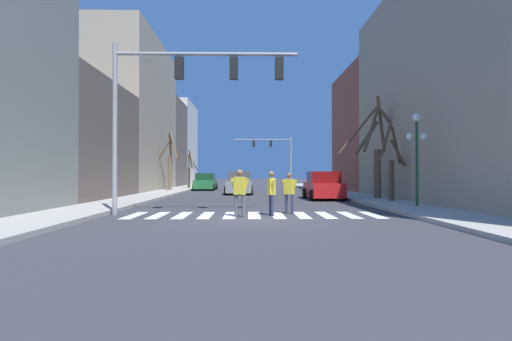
{
  "coord_description": "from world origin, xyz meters",
  "views": [
    {
      "loc": [
        -0.19,
        -13.75,
        1.56
      ],
      "look_at": [
        0.39,
        19.59,
        1.84
      ],
      "focal_mm": 28.0,
      "sensor_mm": 36.0,
      "label": 1
    }
  ],
  "objects_px": {
    "street_lamp_right_corner": "(417,140)",
    "car_parked_right_mid": "(323,186)",
    "car_driving_toward_lane": "(239,184)",
    "traffic_signal_far": "(274,150)",
    "pedestrian_waiting_at_curb": "(289,189)",
    "car_at_intersection": "(205,182)",
    "traffic_signal_near": "(182,87)",
    "pedestrian_near_right_corner": "(339,180)",
    "street_tree_left_mid": "(170,162)",
    "pedestrian_on_left_sidewalk": "(240,189)",
    "street_tree_left_far": "(377,150)",
    "pedestrian_on_right_sidewalk": "(271,189)",
    "street_tree_left_near": "(190,170)",
    "street_tree_right_mid": "(392,167)"
  },
  "relations": [
    {
      "from": "traffic_signal_near",
      "to": "pedestrian_on_left_sidewalk",
      "type": "height_order",
      "value": "traffic_signal_near"
    },
    {
      "from": "traffic_signal_far",
      "to": "car_at_intersection",
      "type": "xyz_separation_m",
      "value": [
        -7.48,
        -13.75,
        -3.96
      ]
    },
    {
      "from": "traffic_signal_near",
      "to": "pedestrian_waiting_at_curb",
      "type": "xyz_separation_m",
      "value": [
        4.12,
        0.27,
        -3.92
      ]
    },
    {
      "from": "pedestrian_near_right_corner",
      "to": "street_tree_left_mid",
      "type": "xyz_separation_m",
      "value": [
        -13.84,
        5.17,
        1.5
      ]
    },
    {
      "from": "street_tree_left_far",
      "to": "car_parked_right_mid",
      "type": "bearing_deg",
      "value": 159.04
    },
    {
      "from": "car_parked_right_mid",
      "to": "pedestrian_near_right_corner",
      "type": "height_order",
      "value": "pedestrian_near_right_corner"
    },
    {
      "from": "car_parked_right_mid",
      "to": "street_tree_left_near",
      "type": "distance_m",
      "value": 19.61
    },
    {
      "from": "car_driving_toward_lane",
      "to": "car_at_intersection",
      "type": "distance_m",
      "value": 8.57
    },
    {
      "from": "street_lamp_right_corner",
      "to": "street_tree_left_mid",
      "type": "height_order",
      "value": "street_tree_left_mid"
    },
    {
      "from": "traffic_signal_near",
      "to": "street_lamp_right_corner",
      "type": "bearing_deg",
      "value": 12.22
    },
    {
      "from": "pedestrian_on_left_sidewalk",
      "to": "street_tree_left_mid",
      "type": "relative_size",
      "value": 0.33
    },
    {
      "from": "pedestrian_on_left_sidewalk",
      "to": "street_tree_left_far",
      "type": "height_order",
      "value": "street_tree_left_far"
    },
    {
      "from": "traffic_signal_far",
      "to": "street_tree_left_far",
      "type": "bearing_deg",
      "value": -81.65
    },
    {
      "from": "car_parked_right_mid",
      "to": "street_tree_left_far",
      "type": "relative_size",
      "value": 0.72
    },
    {
      "from": "pedestrian_near_right_corner",
      "to": "pedestrian_on_right_sidewalk",
      "type": "height_order",
      "value": "pedestrian_near_right_corner"
    },
    {
      "from": "pedestrian_waiting_at_curb",
      "to": "street_tree_right_mid",
      "type": "xyz_separation_m",
      "value": [
        5.97,
        5.29,
        0.98
      ]
    },
    {
      "from": "traffic_signal_near",
      "to": "car_driving_toward_lane",
      "type": "bearing_deg",
      "value": 83.35
    },
    {
      "from": "street_tree_left_mid",
      "to": "street_tree_left_far",
      "type": "xyz_separation_m",
      "value": [
        14.53,
        -12.11,
        0.36
      ]
    },
    {
      "from": "traffic_signal_near",
      "to": "car_driving_toward_lane",
      "type": "height_order",
      "value": "traffic_signal_near"
    },
    {
      "from": "pedestrian_near_right_corner",
      "to": "car_at_intersection",
      "type": "bearing_deg",
      "value": -138.57
    },
    {
      "from": "pedestrian_on_right_sidewalk",
      "to": "traffic_signal_near",
      "type": "bearing_deg",
      "value": -108.28
    },
    {
      "from": "pedestrian_on_left_sidewalk",
      "to": "pedestrian_waiting_at_curb",
      "type": "relative_size",
      "value": 1.06
    },
    {
      "from": "car_parked_right_mid",
      "to": "street_tree_left_mid",
      "type": "bearing_deg",
      "value": 46.47
    },
    {
      "from": "car_at_intersection",
      "to": "street_tree_left_near",
      "type": "xyz_separation_m",
      "value": [
        -1.86,
        2.39,
        1.17
      ]
    },
    {
      "from": "traffic_signal_near",
      "to": "street_tree_left_near",
      "type": "height_order",
      "value": "traffic_signal_near"
    },
    {
      "from": "pedestrian_on_left_sidewalk",
      "to": "car_driving_toward_lane",
      "type": "bearing_deg",
      "value": 111.77
    },
    {
      "from": "car_at_intersection",
      "to": "street_tree_left_far",
      "type": "bearing_deg",
      "value": -142.34
    },
    {
      "from": "car_parked_right_mid",
      "to": "pedestrian_on_left_sidewalk",
      "type": "xyz_separation_m",
      "value": [
        -4.89,
        -9.98,
        0.22
      ]
    },
    {
      "from": "car_driving_toward_lane",
      "to": "street_tree_right_mid",
      "type": "height_order",
      "value": "street_tree_right_mid"
    },
    {
      "from": "traffic_signal_far",
      "to": "street_tree_left_near",
      "type": "height_order",
      "value": "traffic_signal_far"
    },
    {
      "from": "traffic_signal_near",
      "to": "street_tree_left_mid",
      "type": "bearing_deg",
      "value": 102.45
    },
    {
      "from": "pedestrian_on_left_sidewalk",
      "to": "pedestrian_on_right_sidewalk",
      "type": "bearing_deg",
      "value": 41.83
    },
    {
      "from": "car_at_intersection",
      "to": "street_tree_right_mid",
      "type": "bearing_deg",
      "value": -146.39
    },
    {
      "from": "traffic_signal_far",
      "to": "pedestrian_waiting_at_curb",
      "type": "relative_size",
      "value": 4.7
    },
    {
      "from": "car_parked_right_mid",
      "to": "pedestrian_on_left_sidewalk",
      "type": "distance_m",
      "value": 11.12
    },
    {
      "from": "street_lamp_right_corner",
      "to": "car_parked_right_mid",
      "type": "bearing_deg",
      "value": 111.99
    },
    {
      "from": "pedestrian_on_left_sidewalk",
      "to": "street_lamp_right_corner",
      "type": "bearing_deg",
      "value": 41.41
    },
    {
      "from": "traffic_signal_far",
      "to": "pedestrian_on_right_sidewalk",
      "type": "height_order",
      "value": "traffic_signal_far"
    },
    {
      "from": "car_driving_toward_lane",
      "to": "pedestrian_on_right_sidewalk",
      "type": "bearing_deg",
      "value": 5.8
    },
    {
      "from": "street_lamp_right_corner",
      "to": "car_driving_toward_lane",
      "type": "bearing_deg",
      "value": 121.65
    },
    {
      "from": "traffic_signal_far",
      "to": "pedestrian_waiting_at_curb",
      "type": "height_order",
      "value": "traffic_signal_far"
    },
    {
      "from": "street_tree_left_mid",
      "to": "car_driving_toward_lane",
      "type": "bearing_deg",
      "value": -37.39
    },
    {
      "from": "traffic_signal_far",
      "to": "pedestrian_waiting_at_curb",
      "type": "bearing_deg",
      "value": -92.68
    },
    {
      "from": "car_driving_toward_lane",
      "to": "street_tree_left_mid",
      "type": "relative_size",
      "value": 0.85
    },
    {
      "from": "traffic_signal_near",
      "to": "pedestrian_on_right_sidewalk",
      "type": "xyz_separation_m",
      "value": [
        3.39,
        -0.37,
        -3.89
      ]
    },
    {
      "from": "street_lamp_right_corner",
      "to": "car_parked_right_mid",
      "type": "relative_size",
      "value": 0.94
    },
    {
      "from": "traffic_signal_far",
      "to": "pedestrian_on_right_sidewalk",
      "type": "relative_size",
      "value": 4.56
    },
    {
      "from": "street_tree_left_mid",
      "to": "street_lamp_right_corner",
      "type": "bearing_deg",
      "value": -51.34
    },
    {
      "from": "car_at_intersection",
      "to": "pedestrian_near_right_corner",
      "type": "height_order",
      "value": "pedestrian_near_right_corner"
    },
    {
      "from": "street_lamp_right_corner",
      "to": "pedestrian_on_right_sidewalk",
      "type": "distance_m",
      "value": 7.31
    }
  ]
}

